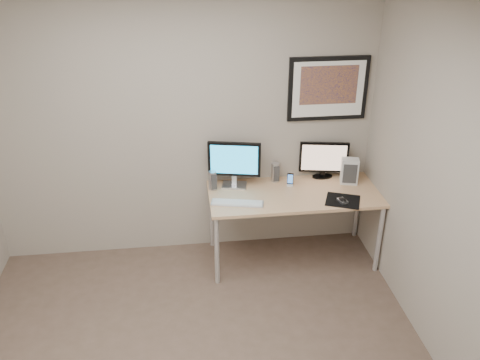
{
  "coord_description": "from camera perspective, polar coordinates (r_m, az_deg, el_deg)",
  "views": [
    {
      "loc": [
        -0.02,
        -2.75,
        2.99
      ],
      "look_at": [
        0.46,
        1.1,
        1.02
      ],
      "focal_mm": 38.0,
      "sensor_mm": 36.0,
      "label": 1
    }
  ],
  "objects": [
    {
      "name": "fan_unit",
      "position": [
        5.0,
        12.19,
        0.99
      ],
      "size": [
        0.19,
        0.15,
        0.25
      ],
      "primitive_type": "cube",
      "rotation": [
        0.0,
        0.0,
        -0.24
      ],
      "color": "silver",
      "rests_on": "desk"
    },
    {
      "name": "mouse",
      "position": [
        4.68,
        11.45,
        -2.22
      ],
      "size": [
        0.08,
        0.11,
        0.03
      ],
      "primitive_type": "ellipsoid",
      "rotation": [
        0.0,
        0.0,
        0.28
      ],
      "color": "black",
      "rests_on": "mousepad"
    },
    {
      "name": "monitor_tv",
      "position": [
        5.03,
        9.38,
        2.34
      ],
      "size": [
        0.47,
        0.14,
        0.37
      ],
      "rotation": [
        0.0,
        0.0,
        -0.18
      ],
      "color": "black",
      "rests_on": "desk"
    },
    {
      "name": "phone_dock",
      "position": [
        4.88,
        5.66,
        0.07
      ],
      "size": [
        0.07,
        0.07,
        0.13
      ],
      "primitive_type": "cube",
      "rotation": [
        0.0,
        0.0,
        -0.25
      ],
      "color": "black",
      "rests_on": "desk"
    },
    {
      "name": "speaker_left",
      "position": [
        4.78,
        -3.1,
        -0.05
      ],
      "size": [
        0.09,
        0.09,
        0.19
      ],
      "primitive_type": "cylinder",
      "rotation": [
        0.0,
        0.0,
        0.3
      ],
      "color": "#B7B8BD",
      "rests_on": "desk"
    },
    {
      "name": "room",
      "position": [
        3.47,
        -6.21,
        3.92
      ],
      "size": [
        3.6,
        3.6,
        3.6
      ],
      "color": "white",
      "rests_on": "ground"
    },
    {
      "name": "framed_art",
      "position": [
        4.83,
        9.87,
        10.07
      ],
      "size": [
        0.75,
        0.04,
        0.6
      ],
      "color": "black",
      "rests_on": "room"
    },
    {
      "name": "keyboard",
      "position": [
        4.57,
        -0.31,
        -2.59
      ],
      "size": [
        0.49,
        0.23,
        0.02
      ],
      "primitive_type": "cube",
      "rotation": [
        0.0,
        0.0,
        -0.22
      ],
      "color": "silver",
      "rests_on": "desk"
    },
    {
      "name": "monitor_large",
      "position": [
        4.77,
        -0.65,
        1.99
      ],
      "size": [
        0.49,
        0.21,
        0.45
      ],
      "rotation": [
        0.0,
        0.0,
        -0.21
      ],
      "color": "#B7B8BD",
      "rests_on": "desk"
    },
    {
      "name": "speaker_right",
      "position": [
        4.94,
        3.97,
        0.88
      ],
      "size": [
        0.09,
        0.09,
        0.19
      ],
      "primitive_type": "cylinder",
      "rotation": [
        0.0,
        0.0,
        0.16
      ],
      "color": "#B7B8BD",
      "rests_on": "desk"
    },
    {
      "name": "mousepad",
      "position": [
        4.71,
        11.47,
        -2.27
      ],
      "size": [
        0.38,
        0.36,
        0.0
      ],
      "primitive_type": "cube",
      "rotation": [
        0.0,
        0.0,
        -0.38
      ],
      "color": "black",
      "rests_on": "desk"
    },
    {
      "name": "desk",
      "position": [
        4.82,
        6.06,
        -2.11
      ],
      "size": [
        1.6,
        0.7,
        0.73
      ],
      "color": "#AF7C55",
      "rests_on": "floor"
    }
  ]
}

